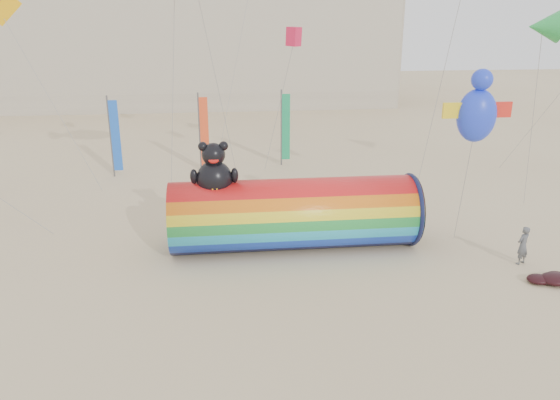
{
  "coord_description": "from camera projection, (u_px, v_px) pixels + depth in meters",
  "views": [
    {
      "loc": [
        -2.03,
        -20.43,
        9.92
      ],
      "look_at": [
        0.5,
        1.5,
        2.4
      ],
      "focal_mm": 35.0,
      "sensor_mm": 36.0,
      "label": 1
    }
  ],
  "objects": [
    {
      "name": "festival_banners",
      "position": [
        203.0,
        132.0,
        35.76
      ],
      "size": [
        11.7,
        1.68,
        5.2
      ],
      "color": "#59595E",
      "rests_on": "ground"
    },
    {
      "name": "fabric_bundle",
      "position": [
        560.0,
        279.0,
        21.19
      ],
      "size": [
        2.62,
        1.35,
        0.41
      ],
      "color": "#33090D",
      "rests_on": "ground"
    },
    {
      "name": "windsock_assembly",
      "position": [
        294.0,
        212.0,
        24.04
      ],
      "size": [
        10.85,
        3.31,
        5.0
      ],
      "color": "red",
      "rests_on": "ground"
    },
    {
      "name": "ground",
      "position": [
        272.0,
        267.0,
        22.63
      ],
      "size": [
        160.0,
        160.0,
        0.0
      ],
      "primitive_type": "plane",
      "color": "#CCB58C",
      "rests_on": "ground"
    },
    {
      "name": "hotel_building",
      "position": [
        124.0,
        11.0,
        61.22
      ],
      "size": [
        60.4,
        15.4,
        20.6
      ],
      "color": "#B7AD99",
      "rests_on": "ground"
    },
    {
      "name": "flying_kites",
      "position": [
        296.0,
        1.0,
        23.67
      ],
      "size": [
        33.34,
        14.96,
        9.56
      ],
      "color": "blue",
      "rests_on": "ground"
    },
    {
      "name": "kite_handler",
      "position": [
        523.0,
        245.0,
        22.64
      ],
      "size": [
        0.72,
        0.63,
        1.66
      ],
      "primitive_type": "imported",
      "rotation": [
        0.0,
        0.0,
        3.6
      ],
      "color": "#4F5155",
      "rests_on": "ground"
    }
  ]
}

